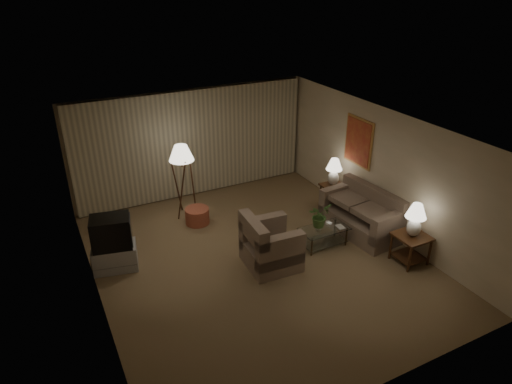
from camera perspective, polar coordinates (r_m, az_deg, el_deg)
ground at (r=9.21m, az=0.11°, el=-8.48°), size 7.00×7.00×0.00m
room_shell at (r=9.61m, az=-3.89°, el=4.82°), size 6.04×7.02×2.72m
sofa at (r=10.18m, az=12.92°, el=-2.97°), size 1.94×1.22×0.79m
armchair at (r=8.86m, az=1.91°, el=-6.75°), size 1.12×1.07×0.85m
side_table_near at (r=9.43m, az=18.80°, el=-6.11°), size 0.61×0.61×0.60m
side_table_far at (r=11.11m, az=9.51°, el=0.01°), size 0.53×0.45×0.60m
table_lamp_near at (r=9.15m, az=19.32°, el=-2.99°), size 0.40×0.40×0.69m
table_lamp_far at (r=10.87m, az=9.73°, el=2.79°), size 0.38×0.38×0.66m
coffee_table at (r=9.61m, az=8.48°, el=-5.25°), size 1.00×0.54×0.41m
tv_cabinet at (r=9.25m, az=-17.20°, el=-7.77°), size 1.03×0.86×0.50m
crt_tv at (r=8.97m, az=-17.67°, el=-4.81°), size 0.93×0.81×0.61m
floor_lamp at (r=10.52m, az=-9.09°, el=1.54°), size 0.56×0.56×1.74m
ottoman at (r=10.46m, az=-7.36°, el=-2.97°), size 0.66×0.66×0.36m
vase at (r=9.42m, az=7.82°, el=-4.35°), size 0.17×0.17×0.15m
flowers at (r=9.26m, az=7.94°, el=-2.63°), size 0.55×0.52×0.49m
book at (r=9.60m, az=10.11°, el=-4.39°), size 0.17×0.22×0.02m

